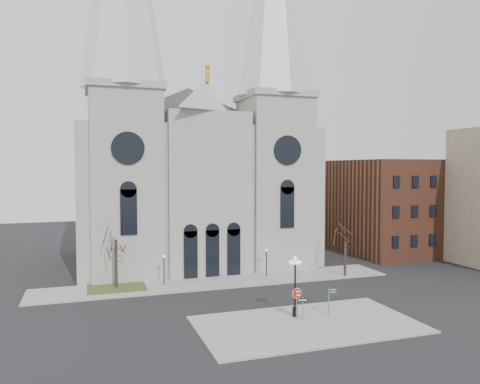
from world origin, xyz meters
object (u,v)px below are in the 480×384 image
object	(u,v)px
stop_sign	(297,297)
street_name_sign	(329,300)
one_way_sign	(303,304)
globe_lamp	(295,279)

from	to	relation	value
stop_sign	street_name_sign	bearing A→B (deg)	9.40
one_way_sign	globe_lamp	bearing A→B (deg)	110.10
globe_lamp	one_way_sign	distance (m)	2.20
globe_lamp	one_way_sign	xyz separation A→B (m)	(0.25, -1.00, -1.94)
stop_sign	globe_lamp	distance (m)	1.49
globe_lamp	street_name_sign	distance (m)	3.48
globe_lamp	one_way_sign	size ratio (longest dim) A/B	2.72
street_name_sign	one_way_sign	bearing A→B (deg)	-168.55
stop_sign	street_name_sign	xyz separation A→B (m)	(2.93, -0.32, -0.43)
one_way_sign	street_name_sign	bearing A→B (deg)	9.26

